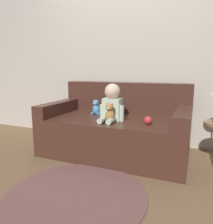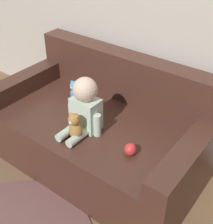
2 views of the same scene
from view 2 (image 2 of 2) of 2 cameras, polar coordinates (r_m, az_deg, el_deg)
ground_plane at (r=2.73m, az=-1.55°, el=-8.93°), size 12.00×12.00×0.00m
couch at (r=2.57m, az=-0.92°, el=-3.42°), size 1.72×0.97×0.86m
person_baby at (r=2.23m, az=-4.06°, el=0.84°), size 0.29×0.34×0.42m
teddy_bear_brown at (r=2.18m, az=-5.75°, el=-2.71°), size 0.11×0.10×0.22m
plush_toy_side at (r=2.62m, az=-5.80°, el=3.69°), size 0.11×0.09×0.19m
toy_ball at (r=2.10m, az=4.42°, el=-6.82°), size 0.09×0.09×0.09m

